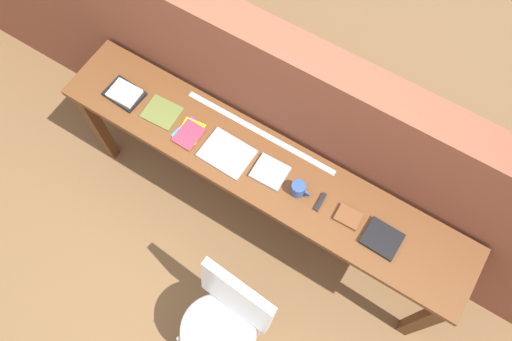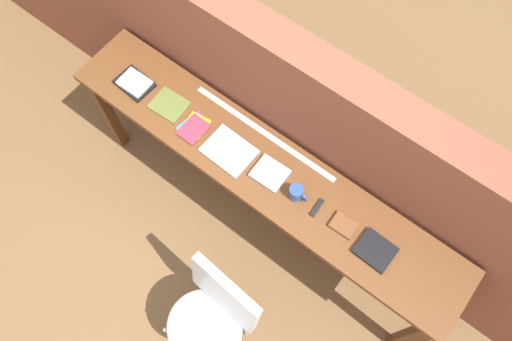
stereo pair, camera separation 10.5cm
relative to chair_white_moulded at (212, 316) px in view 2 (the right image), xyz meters
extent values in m
plane|color=brown|center=(-0.24, 0.47, -0.53)|extent=(40.00, 40.00, 0.00)
cube|color=brown|center=(-0.24, 1.11, 0.24)|extent=(6.00, 0.20, 1.52)
cube|color=brown|center=(-0.24, 0.77, 0.33)|extent=(2.50, 0.44, 0.04)
cube|color=#5B341A|center=(-1.43, 0.61, -0.11)|extent=(0.07, 0.07, 0.84)
cube|color=#5B341A|center=(0.95, 0.61, -0.11)|extent=(0.07, 0.07, 0.84)
cube|color=#5B341A|center=(-1.43, 0.93, -0.11)|extent=(0.07, 0.07, 0.84)
cube|color=#5B341A|center=(0.95, 0.93, -0.11)|extent=(0.07, 0.07, 0.84)
ellipsoid|color=silver|center=(0.00, -0.07, -0.08)|extent=(0.47, 0.45, 0.08)
cube|color=silver|center=(0.01, 0.12, 0.16)|extent=(0.45, 0.13, 0.40)
cylinder|color=#B2B2B7|center=(-0.18, -0.21, -0.32)|extent=(0.02, 0.02, 0.41)
cylinder|color=#B2B2B7|center=(-0.16, 0.10, -0.32)|extent=(0.02, 0.02, 0.41)
cylinder|color=#B2B2B7|center=(0.17, 0.08, -0.32)|extent=(0.02, 0.02, 0.41)
cube|color=black|center=(-1.16, 0.73, 0.37)|extent=(0.22, 0.17, 0.02)
cube|color=white|center=(-1.15, 0.72, 0.39)|extent=(0.17, 0.14, 0.02)
cube|color=olive|center=(-0.90, 0.75, 0.36)|extent=(0.21, 0.18, 0.01)
cube|color=purple|center=(-0.71, 0.73, 0.35)|extent=(0.13, 0.17, 0.00)
cube|color=#3399D8|center=(-0.70, 0.72, 0.36)|extent=(0.13, 0.16, 0.00)
cube|color=orange|center=(-0.70, 0.71, 0.36)|extent=(0.11, 0.16, 0.00)
cube|color=yellow|center=(-0.69, 0.73, 0.36)|extent=(0.14, 0.16, 0.00)
cube|color=#E5334C|center=(-0.68, 0.71, 0.37)|extent=(0.13, 0.17, 0.00)
cube|color=#9E9EA3|center=(-0.44, 0.72, 0.36)|extent=(0.28, 0.22, 0.02)
cube|color=#9E9EA3|center=(-0.18, 0.75, 0.37)|extent=(0.19, 0.16, 0.02)
cylinder|color=#2D4C8C|center=(0.01, 0.74, 0.40)|extent=(0.08, 0.08, 0.09)
torus|color=#2D4C8C|center=(0.05, 0.74, 0.40)|extent=(0.06, 0.01, 0.06)
cube|color=black|center=(0.14, 0.75, 0.36)|extent=(0.03, 0.11, 0.02)
cube|color=brown|center=(0.30, 0.75, 0.37)|extent=(0.13, 0.10, 0.02)
cube|color=black|center=(0.51, 0.74, 0.37)|extent=(0.19, 0.17, 0.03)
cube|color=silver|center=(-0.35, 0.94, 0.35)|extent=(0.96, 0.03, 0.00)
camera|label=1|loc=(0.33, -0.20, 2.85)|focal=35.00mm
camera|label=2|loc=(0.41, -0.14, 2.85)|focal=35.00mm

